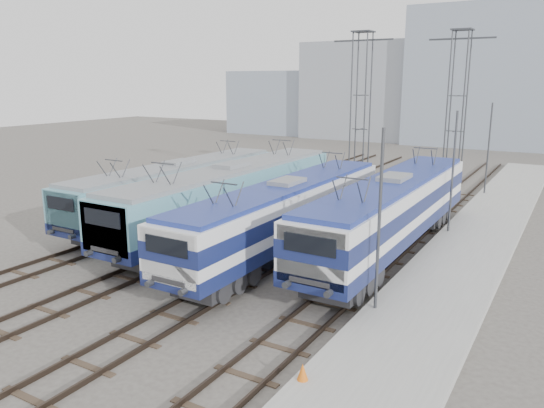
% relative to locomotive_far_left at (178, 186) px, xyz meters
% --- Properties ---
extents(ground, '(160.00, 160.00, 0.00)m').
position_rel_locomotive_far_left_xyz_m(ground, '(6.75, -8.95, -2.18)').
color(ground, '#514C47').
extents(platform, '(4.00, 70.00, 0.30)m').
position_rel_locomotive_far_left_xyz_m(platform, '(16.95, -0.95, -2.03)').
color(platform, '#9E9E99').
rests_on(platform, ground).
extents(locomotive_far_left, '(2.77, 17.48, 3.29)m').
position_rel_locomotive_far_left_xyz_m(locomotive_far_left, '(0.00, 0.00, 0.00)').
color(locomotive_far_left, navy).
rests_on(locomotive_far_left, ground).
extents(locomotive_center_left, '(2.99, 18.89, 3.56)m').
position_rel_locomotive_far_left_xyz_m(locomotive_center_left, '(4.50, -0.79, 0.16)').
color(locomotive_center_left, navy).
rests_on(locomotive_center_left, ground).
extents(locomotive_center_right, '(2.81, 17.78, 3.34)m').
position_rel_locomotive_far_left_xyz_m(locomotive_center_right, '(9.00, -2.45, 0.09)').
color(locomotive_center_right, navy).
rests_on(locomotive_center_right, ground).
extents(locomotive_far_right, '(2.95, 18.68, 3.51)m').
position_rel_locomotive_far_left_xyz_m(locomotive_far_right, '(13.50, 0.35, 0.20)').
color(locomotive_far_right, navy).
rests_on(locomotive_far_right, ground).
extents(catenary_tower_west, '(4.50, 1.20, 12.00)m').
position_rel_locomotive_far_left_xyz_m(catenary_tower_west, '(6.75, 13.05, 4.46)').
color(catenary_tower_west, '#3F4247').
rests_on(catenary_tower_west, ground).
extents(catenary_tower_east, '(4.50, 1.20, 12.00)m').
position_rel_locomotive_far_left_xyz_m(catenary_tower_east, '(13.25, 15.05, 4.46)').
color(catenary_tower_east, '#3F4247').
rests_on(catenary_tower_east, ground).
extents(mast_front, '(0.12, 0.12, 7.00)m').
position_rel_locomotive_far_left_xyz_m(mast_front, '(15.35, -6.95, 1.32)').
color(mast_front, '#3F4247').
rests_on(mast_front, ground).
extents(mast_mid, '(0.12, 0.12, 7.00)m').
position_rel_locomotive_far_left_xyz_m(mast_mid, '(15.35, 5.05, 1.32)').
color(mast_mid, '#3F4247').
rests_on(mast_mid, ground).
extents(mast_rear, '(0.12, 0.12, 7.00)m').
position_rel_locomotive_far_left_xyz_m(mast_rear, '(15.35, 17.05, 1.32)').
color(mast_rear, '#3F4247').
rests_on(mast_rear, ground).
extents(safety_cone, '(0.32, 0.32, 0.50)m').
position_rel_locomotive_far_left_xyz_m(safety_cone, '(15.25, -12.68, -1.63)').
color(safety_cone, orange).
rests_on(safety_cone, platform).
extents(building_west, '(18.00, 12.00, 14.00)m').
position_rel_locomotive_far_left_xyz_m(building_west, '(-7.25, 53.05, 4.82)').
color(building_west, '#949AA5').
rests_on(building_west, ground).
extents(building_center, '(22.00, 14.00, 18.00)m').
position_rel_locomotive_far_left_xyz_m(building_center, '(10.75, 53.05, 6.82)').
color(building_center, '#8F9CAE').
rests_on(building_center, ground).
extents(building_far_west, '(14.00, 10.00, 10.00)m').
position_rel_locomotive_far_left_xyz_m(building_far_west, '(-23.25, 53.05, 2.82)').
color(building_far_west, '#8F9CAE').
rests_on(building_far_west, ground).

